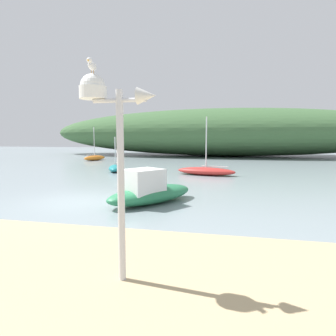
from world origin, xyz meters
TOP-DOWN VIEW (x-y plane):
  - ground_plane at (0.00, 0.00)m, footprint 120.00×120.00m
  - distant_hill at (5.30, 31.16)m, footprint 51.79×14.50m
  - mast_structure at (3.99, -6.12)m, footprint 1.29×0.45m
  - seagull_on_radar at (3.75, -6.14)m, footprint 0.11×0.32m
  - sailboat_near_shore at (-2.65, 10.09)m, footprint 1.86×3.03m
  - sailboat_west_reach at (-9.07, 19.40)m, footprint 1.99×3.07m
  - sailboat_by_sandbar at (4.44, 9.32)m, footprint 4.30×2.04m
  - motorboat_mid_channel at (2.88, 0.24)m, footprint 3.56×4.19m

SIDE VIEW (x-z plane):
  - ground_plane at x=0.00m, z-range 0.00..0.00m
  - sailboat_near_shore at x=-2.65m, z-range -1.07..1.61m
  - sailboat_by_sandbar at x=4.44m, z-range -1.74..2.32m
  - sailboat_west_reach at x=-9.07m, z-range -1.59..2.23m
  - motorboat_mid_channel at x=2.88m, z-range -0.19..1.21m
  - mast_structure at x=3.99m, z-range 1.26..4.74m
  - distant_hill at x=5.30m, z-range 0.00..6.73m
  - seagull_on_radar at x=3.75m, z-range 3.69..3.92m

